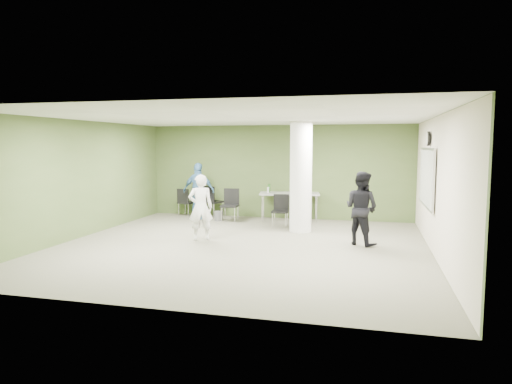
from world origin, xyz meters
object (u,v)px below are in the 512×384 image
(man_blue, at_px, (199,191))
(chair_back_left, at_px, (185,200))
(man_black, at_px, (361,208))
(folding_table, at_px, (289,195))
(woman_white, at_px, (201,207))

(man_blue, bearing_deg, chair_back_left, -30.91)
(chair_back_left, distance_m, man_blue, 0.80)
(chair_back_left, xyz_separation_m, man_blue, (0.61, -0.40, 0.34))
(man_black, xyz_separation_m, man_blue, (-4.76, 2.39, 0.02))
(folding_table, xyz_separation_m, man_blue, (-2.65, -0.37, 0.07))
(woman_white, bearing_deg, man_blue, -91.83)
(folding_table, xyz_separation_m, man_black, (2.12, -2.76, 0.05))
(chair_back_left, bearing_deg, man_black, 163.75)
(woman_white, bearing_deg, man_black, 162.83)
(chair_back_left, relative_size, man_blue, 0.51)
(man_blue, bearing_deg, folding_table, -170.09)
(folding_table, bearing_deg, woman_white, -124.94)
(chair_back_left, relative_size, man_black, 0.53)
(man_black, height_order, man_blue, man_blue)
(chair_back_left, xyz_separation_m, man_black, (5.38, -2.78, 0.32))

